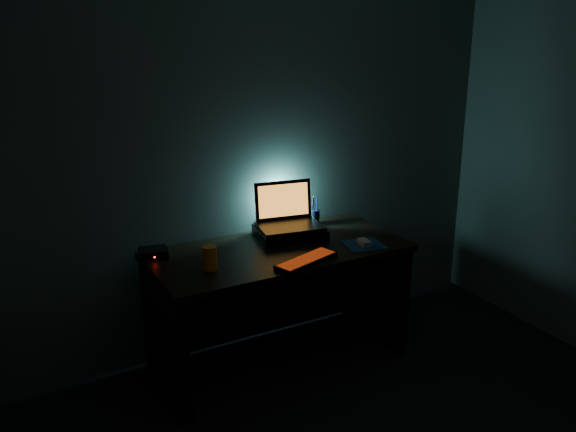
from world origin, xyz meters
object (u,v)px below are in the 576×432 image
object	(u,v)px
laptop	(287,216)
mouse	(364,242)
pen_cup	(314,217)
keyboard	(306,260)
router	(153,253)
juice_glass	(210,258)

from	to	relation	value
laptop	mouse	xyz separation A→B (m)	(0.31, -0.38, -0.10)
laptop	pen_cup	size ratio (longest dim) A/B	4.40
keyboard	router	bearing A→B (deg)	128.86
pen_cup	laptop	bearing A→B (deg)	-160.95
keyboard	juice_glass	bearing A→B (deg)	144.16
pen_cup	router	world-z (taller)	pen_cup
keyboard	mouse	distance (m)	0.44
mouse	router	bearing A→B (deg)	169.40
pen_cup	router	size ratio (longest dim) A/B	0.54
pen_cup	router	bearing A→B (deg)	-177.07
pen_cup	router	distance (m)	1.09
keyboard	laptop	bearing A→B (deg)	56.79
laptop	juice_glass	bearing A→B (deg)	-145.73
mouse	pen_cup	xyz separation A→B (m)	(-0.06, 0.47, 0.03)
mouse	router	xyz separation A→B (m)	(-1.15, 0.41, 0.01)
mouse	laptop	bearing A→B (deg)	137.77
mouse	juice_glass	size ratio (longest dim) A/B	0.71
keyboard	pen_cup	world-z (taller)	pen_cup
mouse	pen_cup	bearing A→B (deg)	106.47
pen_cup	router	xyz separation A→B (m)	(-1.09, -0.06, -0.02)
laptop	juice_glass	world-z (taller)	laptop
laptop	pen_cup	xyz separation A→B (m)	(0.25, 0.09, -0.07)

